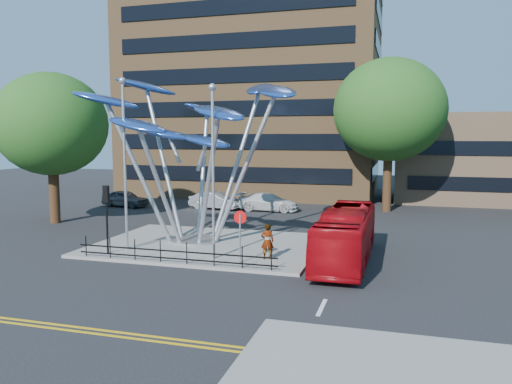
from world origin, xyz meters
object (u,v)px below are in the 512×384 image
(no_entry_sign_island, at_px, (240,228))
(red_bus, at_px, (346,235))
(street_lamp_right, at_px, (213,156))
(tree_right, at_px, (389,110))
(parked_car_left, at_px, (125,198))
(parked_car_mid, at_px, (215,201))
(tree_left, at_px, (51,125))
(traffic_light_island, at_px, (106,205))
(parked_car_right, at_px, (268,202))
(pedestrian, at_px, (267,241))
(street_lamp_left, at_px, (124,149))
(leaf_sculpture, at_px, (193,120))

(no_entry_sign_island, height_order, red_bus, no_entry_sign_island)
(street_lamp_right, bearing_deg, tree_right, 68.46)
(parked_car_left, bearing_deg, parked_car_mid, -74.47)
(parked_car_mid, bearing_deg, tree_right, -70.28)
(tree_left, relative_size, red_bus, 1.12)
(traffic_light_island, distance_m, parked_car_right, 17.55)
(red_bus, distance_m, pedestrian, 3.78)
(parked_car_mid, bearing_deg, no_entry_sign_island, -147.03)
(street_lamp_left, relative_size, no_entry_sign_island, 3.59)
(leaf_sculpture, bearing_deg, street_lamp_left, -127.40)
(parked_car_left, bearing_deg, tree_right, -71.36)
(street_lamp_right, relative_size, parked_car_mid, 1.93)
(parked_car_left, bearing_deg, street_lamp_right, -128.54)
(no_entry_sign_island, xyz_separation_m, red_bus, (4.60, 2.24, -0.53))
(red_bus, bearing_deg, parked_car_right, 117.99)
(street_lamp_right, xyz_separation_m, red_bus, (6.10, 1.76, -3.81))
(leaf_sculpture, relative_size, traffic_light_island, 3.71)
(no_entry_sign_island, distance_m, pedestrian, 1.70)
(no_entry_sign_island, bearing_deg, street_lamp_right, 162.13)
(traffic_light_island, relative_size, parked_car_right, 0.70)
(street_lamp_left, distance_m, no_entry_sign_island, 7.47)
(street_lamp_right, height_order, no_entry_sign_island, street_lamp_right)
(red_bus, xyz_separation_m, parked_car_left, (-20.13, 13.62, -0.58))
(tree_left, height_order, street_lamp_left, tree_left)
(parked_car_right, bearing_deg, parked_car_mid, 94.56)
(red_bus, xyz_separation_m, pedestrian, (-3.60, -1.13, -0.27))
(no_entry_sign_island, height_order, pedestrian, no_entry_sign_island)
(street_lamp_right, distance_m, traffic_light_island, 6.05)
(parked_car_left, bearing_deg, pedestrian, -122.66)
(tree_right, bearing_deg, parked_car_left, -170.44)
(tree_right, relative_size, pedestrian, 7.02)
(parked_car_right, bearing_deg, street_lamp_left, 169.50)
(parked_car_left, height_order, parked_car_mid, parked_car_mid)
(parked_car_mid, xyz_separation_m, parked_car_right, (4.50, 0.26, 0.01))
(tree_right, xyz_separation_m, tree_left, (-22.00, -12.00, -1.24))
(no_entry_sign_island, distance_m, parked_car_left, 22.22)
(tree_right, relative_size, tree_left, 1.17)
(tree_left, distance_m, street_lamp_left, 11.60)
(leaf_sculpture, bearing_deg, parked_car_mid, 105.93)
(no_entry_sign_island, bearing_deg, tree_right, 72.88)
(tree_left, height_order, parked_car_mid, tree_left)
(traffic_light_island, height_order, no_entry_sign_island, traffic_light_island)
(tree_left, height_order, red_bus, tree_left)
(parked_car_mid, bearing_deg, parked_car_right, -78.32)
(street_lamp_left, xyz_separation_m, street_lamp_right, (5.00, -0.50, -0.26))
(leaf_sculpture, height_order, traffic_light_island, leaf_sculpture)
(parked_car_mid, height_order, parked_car_right, parked_car_right)
(pedestrian, bearing_deg, street_lamp_left, -16.87)
(leaf_sculpture, xyz_separation_m, traffic_light_island, (-2.93, -4.18, -4.26))
(tree_right, relative_size, leaf_sculpture, 0.95)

